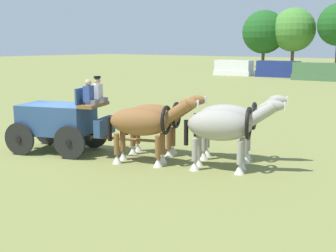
{
  "coord_description": "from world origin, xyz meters",
  "views": [
    {
      "loc": [
        12.93,
        -9.96,
        3.87
      ],
      "look_at": [
        4.02,
        1.36,
        1.2
      ],
      "focal_mm": 47.8,
      "sensor_mm": 36.0,
      "label": 1
    }
  ],
  "objects": [
    {
      "name": "tree_b",
      "position": [
        -16.15,
        59.19,
        5.99
      ],
      "size": [
        6.87,
        6.87,
        9.44
      ],
      "color": "brown",
      "rests_on": "ground"
    },
    {
      "name": "parked_vehicle_b",
      "position": [
        -9.34,
        39.09,
        0.91
      ],
      "size": [
        5.21,
        2.25,
        1.88
      ],
      "color": "navy",
      "rests_on": "ground"
    },
    {
      "name": "show_wagon",
      "position": [
        0.15,
        0.06,
        1.18
      ],
      "size": [
        5.38,
        2.84,
        2.74
      ],
      "color": "#2D4C7A",
      "rests_on": "ground"
    },
    {
      "name": "tree_a",
      "position": [
        -20.77,
        58.18,
        5.7
      ],
      "size": [
        7.01,
        7.01,
        9.21
      ],
      "color": "brown",
      "rests_on": "ground"
    },
    {
      "name": "ground_plane",
      "position": [
        0.0,
        0.0,
        0.0
      ],
      "size": [
        220.0,
        220.0,
        0.0
      ],
      "primitive_type": "plane",
      "color": "olive"
    },
    {
      "name": "draft_horse_rear_near",
      "position": [
        3.11,
        1.88,
        1.29
      ],
      "size": [
        2.87,
        1.55,
        2.15
      ],
      "color": "brown",
      "rests_on": "ground"
    },
    {
      "name": "draft_horse_rear_off",
      "position": [
        3.57,
        0.67,
        1.33
      ],
      "size": [
        2.96,
        1.59,
        2.2
      ],
      "color": "brown",
      "rests_on": "ground"
    },
    {
      "name": "parked_vehicle_c",
      "position": [
        -4.12,
        37.19,
        0.91
      ],
      "size": [
        5.12,
        2.31,
        1.87
      ],
      "color": "#477047",
      "rests_on": "ground"
    },
    {
      "name": "draft_horse_lead_off",
      "position": [
        5.99,
        1.59,
        1.37
      ],
      "size": [
        2.94,
        1.61,
        2.24
      ],
      "color": "#9E998E",
      "rests_on": "ground"
    },
    {
      "name": "parked_vehicle_a",
      "position": [
        -14.95,
        38.57,
        0.9
      ],
      "size": [
        4.88,
        2.39,
        1.85
      ],
      "color": "white",
      "rests_on": "ground"
    },
    {
      "name": "draft_horse_lead_near",
      "position": [
        5.54,
        2.81,
        1.37
      ],
      "size": [
        2.95,
        1.58,
        2.24
      ],
      "color": "#9E998E",
      "rests_on": "ground"
    }
  ]
}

